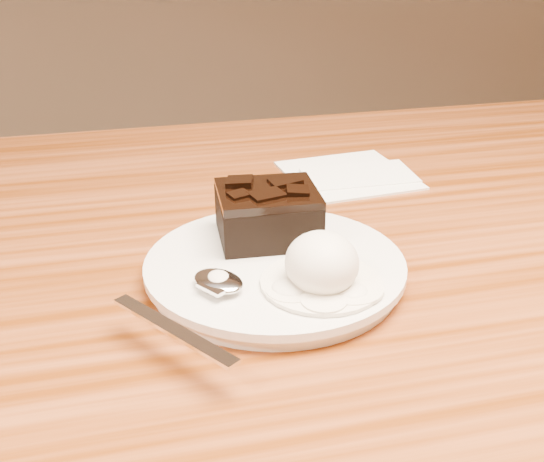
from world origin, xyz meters
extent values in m
cylinder|color=white|center=(-0.06, -0.06, 0.76)|extent=(0.22, 0.22, 0.02)
cube|color=black|center=(-0.05, -0.02, 0.79)|extent=(0.09, 0.08, 0.04)
ellipsoid|color=white|center=(-0.03, -0.11, 0.79)|extent=(0.06, 0.06, 0.05)
cylinder|color=white|center=(-0.03, -0.11, 0.77)|extent=(0.09, 0.09, 0.00)
cube|color=white|center=(0.08, 0.15, 0.75)|extent=(0.15, 0.15, 0.01)
cube|color=black|center=(0.01, -0.09, 0.77)|extent=(0.01, 0.01, 0.00)
cube|color=black|center=(-0.07, -0.12, 0.77)|extent=(0.01, 0.01, 0.00)
cube|color=black|center=(-0.06, -0.10, 0.77)|extent=(0.01, 0.01, 0.00)
cube|color=black|center=(-0.03, -0.09, 0.77)|extent=(0.01, 0.01, 0.00)
camera|label=1|loc=(-0.17, -0.53, 1.03)|focal=44.38mm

